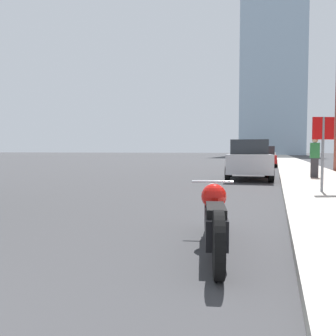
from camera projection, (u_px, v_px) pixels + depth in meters
The scene contains 8 objects.
sidewalk at pixel (290, 161), 36.90m from camera, with size 2.88×240.00×0.15m.
distant_tower at pixel (274, 29), 101.65m from camera, with size 18.77×18.77×78.31m.
motorcycle at pixel (214, 217), 4.14m from camera, with size 0.81×2.51×0.81m.
parked_car_silver at pixel (249, 160), 14.32m from camera, with size 2.17×4.02×1.72m.
parked_car_red at pixel (264, 157), 25.81m from camera, with size 1.94×4.20×1.61m.
parked_car_white at pixel (267, 154), 38.11m from camera, with size 2.00×4.26×1.60m.
stop_sign at pixel (323, 141), 8.77m from camera, with size 0.57×0.26×2.00m.
pedestrian at pixel (315, 157), 13.51m from camera, with size 0.36×0.23×1.66m.
Camera 1 is at (3.29, 0.64, 1.25)m, focal length 35.00 mm.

